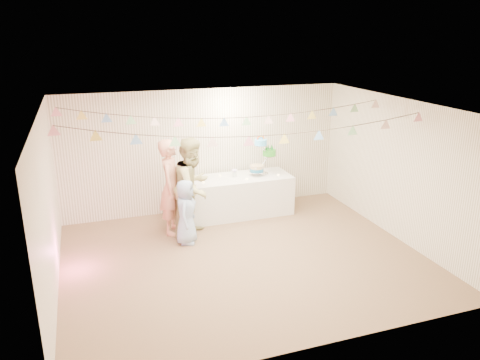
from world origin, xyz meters
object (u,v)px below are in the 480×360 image
object	(u,v)px
person_adult_a	(171,187)
person_adult_b	(193,187)
table	(239,195)
cake_stand	(263,159)
person_child	(186,212)

from	to	relation	value
person_adult_a	person_adult_b	distance (m)	0.43
table	cake_stand	size ratio (longest dim) A/B	2.79
table	person_adult_a	xyz separation A→B (m)	(-1.50, -0.47, 0.51)
cake_stand	person_child	xyz separation A→B (m)	(-1.91, -1.07, -0.54)
table	person_adult_a	bearing A→B (deg)	-162.75
cake_stand	person_adult_a	distance (m)	2.13
cake_stand	person_adult_a	xyz separation A→B (m)	(-2.05, -0.52, -0.22)
cake_stand	person_child	distance (m)	2.25
cake_stand	person_adult_a	bearing A→B (deg)	-165.88
cake_stand	person_child	world-z (taller)	cake_stand
person_child	cake_stand	bearing A→B (deg)	-36.45
person_adult_b	person_child	distance (m)	0.53
table	person_child	world-z (taller)	person_child
table	person_adult_b	distance (m)	1.43
person_adult_b	person_adult_a	bearing A→B (deg)	102.85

